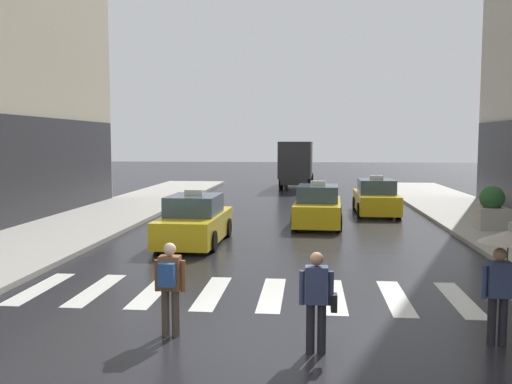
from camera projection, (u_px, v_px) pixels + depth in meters
The scene contains 10 objects.
ground_plane at pixel (260, 343), 9.34m from camera, with size 160.00×160.00×0.00m, color black.
crosswalk_markings at pixel (272, 294), 12.32m from camera, with size 11.30×2.80×0.01m.
taxi_lead at pixel (195, 222), 18.40m from camera, with size 2.02×4.58×1.80m.
taxi_second at pixel (318, 207), 22.42m from camera, with size 2.08×4.61×1.80m.
taxi_third at pixel (376, 198), 25.87m from camera, with size 1.95×4.55×1.80m.
box_truck at pixel (297, 162), 40.11m from camera, with size 2.45×7.60×3.35m.
pedestrian_with_umbrella at pixel (505, 256), 9.12m from camera, with size 0.96×0.96×1.94m.
pedestrian_with_backpack at pixel (170, 282), 9.59m from camera, with size 0.55×0.43×1.65m.
pedestrian_with_handbag at pixel (317, 296), 8.83m from camera, with size 0.61×0.24×1.65m.
planter_mid_block at pixel (492, 209), 20.48m from camera, with size 1.10×1.10×1.60m.
Camera 1 is at (0.80, -9.03, 3.41)m, focal length 38.86 mm.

